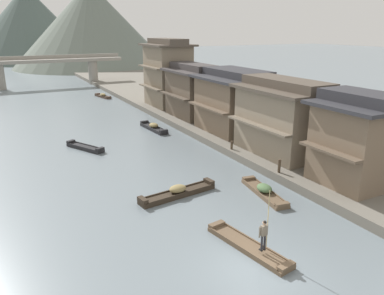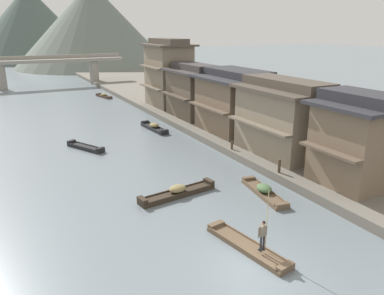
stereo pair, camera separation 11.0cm
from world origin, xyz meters
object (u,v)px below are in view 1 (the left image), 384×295
Objects in this scene: boat_moored_second at (85,147)px; house_waterfront_narrow at (193,91)px; house_waterfront_second at (283,117)px; house_waterfront_far at (168,73)px; boat_moored_nearest at (103,96)px; house_waterfront_nearest at (359,140)px; house_waterfront_tall at (236,101)px; mooring_post_dock_mid at (232,145)px; boat_midriver_drifting at (154,128)px; boat_foreground_poled at (248,246)px; boat_moored_far at (178,192)px; boatman_person at (264,232)px; boat_moored_third at (264,191)px; stone_bridge at (48,66)px; mooring_post_dock_near at (279,166)px.

house_waterfront_narrow is (13.91, 5.26, 3.46)m from boat_moored_second.
house_waterfront_far reaches higher than house_waterfront_second.
boat_moored_nearest reaches higher than boat_moored_second.
house_waterfront_nearest reaches higher than boat_moored_nearest.
house_waterfront_nearest is 15.44m from house_waterfront_tall.
mooring_post_dock_mid is (-3.27, 10.02, -2.65)m from house_waterfront_nearest.
house_waterfront_tall is (6.59, -5.99, 3.36)m from boat_midriver_drifting.
boat_foreground_poled is 0.94× the size of boat_moored_far.
boatman_person is 7.47m from boat_moored_third.
house_waterfront_second reaches higher than stone_bridge.
house_waterfront_far reaches higher than boatman_person.
boat_moored_third is 0.88× the size of boat_moored_far.
house_waterfront_tall is at bearing -9.41° from boat_moored_second.
mooring_post_dock_mid is at bearing -35.92° from boat_moored_second.
house_waterfront_nearest is at bearing -51.71° from boat_moored_second.
mooring_post_dock_mid is 51.44m from stone_bridge.
house_waterfront_narrow reaches higher than boat_moored_nearest.
mooring_post_dock_near is at bearing -90.00° from mooring_post_dock_mid.
house_waterfront_tall is 7.76m from house_waterfront_narrow.
boat_midriver_drifting is at bearing 73.24° from boat_moored_far.
boat_foreground_poled is 35.02m from house_waterfront_far.
house_waterfront_narrow reaches higher than boat_moored_third.
boatman_person is 0.39× the size of house_waterfront_tall.
boatman_person is at bearing -128.34° from boat_moored_third.
boat_foreground_poled is 5.33× the size of mooring_post_dock_near.
house_waterfront_second reaches higher than boat_moored_nearest.
mooring_post_dock_near is (-3.30, -3.69, -2.50)m from house_waterfront_second.
stone_bridge is (-11.13, 37.61, 0.21)m from house_waterfront_narrow.
boat_foreground_poled is at bearing -166.23° from house_waterfront_nearest.
house_waterfront_narrow is at bearing 16.73° from boat_midriver_drifting.
house_waterfront_narrow is 13.72m from mooring_post_dock_mid.
house_waterfront_tall is 1.03× the size of house_waterfront_narrow.
stone_bridge is at bearing 90.77° from boat_foreground_poled.
boat_moored_far is 16.15m from house_waterfront_tall.
boat_moored_nearest is (4.83, 47.77, -1.16)m from boatman_person.
mooring_post_dock_near is at bearing 31.34° from boat_moored_third.
boat_moored_third is 0.66× the size of house_waterfront_narrow.
boat_moored_third is 19.14m from boat_midriver_drifting.
boatman_person reaches higher than mooring_post_dock_near.
house_waterfront_far is at bearing 57.40° from boat_midriver_drifting.
house_waterfront_far is 8.83× the size of mooring_post_dock_near.
boat_moored_second is at bearing 103.55° from boat_moored_far.
house_waterfront_far is at bearing -69.59° from stone_bridge.
boat_moored_nearest is 1.02× the size of boat_moored_second.
house_waterfront_nearest and house_waterfront_tall have the same top height.
boatman_person is at bearing -110.76° from house_waterfront_narrow.
boat_moored_far is (3.17, -13.15, 0.09)m from boat_moored_second.
house_waterfront_nearest and house_waterfront_narrow have the same top height.
house_waterfront_far reaches higher than house_waterfront_narrow.
house_waterfront_narrow is at bearing -90.88° from house_waterfront_far.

